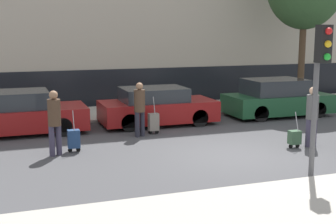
# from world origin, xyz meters

# --- Properties ---
(ground_plane) EXTENTS (80.00, 80.00, 0.00)m
(ground_plane) POSITION_xyz_m (0.00, 0.00, 0.00)
(ground_plane) COLOR #424244
(sidewalk_near) EXTENTS (28.00, 2.50, 0.12)m
(sidewalk_near) POSITION_xyz_m (0.00, -3.75, 0.06)
(sidewalk_near) COLOR #A39E93
(sidewalk_near) RESTS_ON ground_plane
(sidewalk_far) EXTENTS (28.00, 3.00, 0.12)m
(sidewalk_far) POSITION_xyz_m (0.00, 7.00, 0.06)
(sidewalk_far) COLOR #A39E93
(sidewalk_far) RESTS_ON ground_plane
(parked_car_0) EXTENTS (4.51, 1.87, 1.38)m
(parked_car_0) POSITION_xyz_m (-5.50, 4.67, 0.65)
(parked_car_0) COLOR maroon
(parked_car_0) RESTS_ON ground_plane
(parked_car_1) EXTENTS (4.01, 1.81, 1.31)m
(parked_car_1) POSITION_xyz_m (-0.70, 4.60, 0.62)
(parked_car_1) COLOR maroon
(parked_car_1) RESTS_ON ground_plane
(parked_car_2) EXTENTS (4.04, 1.88, 1.44)m
(parked_car_2) POSITION_xyz_m (4.20, 4.66, 0.67)
(parked_car_2) COLOR #194728
(parked_car_2) RESTS_ON ground_plane
(pedestrian_left) EXTENTS (0.34, 0.34, 1.74)m
(pedestrian_left) POSITION_xyz_m (-4.51, 1.58, 0.99)
(pedestrian_left) COLOR #383347
(pedestrian_left) RESTS_ON ground_plane
(trolley_left) EXTENTS (0.34, 0.29, 1.16)m
(trolley_left) POSITION_xyz_m (-4.00, 1.79, 0.37)
(trolley_left) COLOR navy
(trolley_left) RESTS_ON ground_plane
(pedestrian_center) EXTENTS (0.34, 0.34, 1.70)m
(pedestrian_center) POSITION_xyz_m (-1.78, 2.99, 0.97)
(pedestrian_center) COLOR #23232D
(pedestrian_center) RESTS_ON ground_plane
(trolley_center) EXTENTS (0.34, 0.29, 1.21)m
(trolley_center) POSITION_xyz_m (-1.27, 3.19, 0.39)
(trolley_center) COLOR slate
(trolley_center) RESTS_ON ground_plane
(pedestrian_right) EXTENTS (0.35, 0.34, 1.72)m
(pedestrian_right) POSITION_xyz_m (2.49, 0.16, 0.98)
(pedestrian_right) COLOR #383347
(pedestrian_right) RESTS_ON ground_plane
(trolley_right) EXTENTS (0.34, 0.29, 1.04)m
(trolley_right) POSITION_xyz_m (1.94, 0.15, 0.31)
(trolley_right) COLOR #335138
(trolley_right) RESTS_ON ground_plane
(traffic_light) EXTENTS (0.28, 0.47, 3.41)m
(traffic_light) POSITION_xyz_m (0.75, -2.37, 2.44)
(traffic_light) COLOR #515154
(traffic_light) RESTS_ON ground_plane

